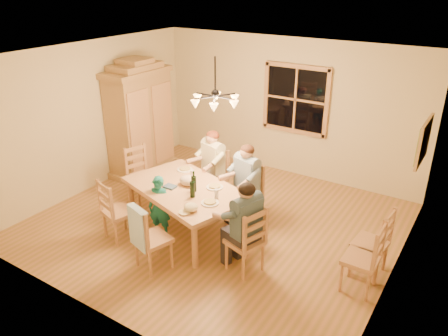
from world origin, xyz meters
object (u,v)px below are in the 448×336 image
Objects in this scene: chair_spare_front at (359,269)px; child at (160,207)px; dining_table at (186,193)px; adult_woman at (212,158)px; chair_near_right at (154,248)px; wine_bottle_b at (192,187)px; chair_far_left at (213,186)px; wine_bottle_a at (194,181)px; chair_end_left at (143,184)px; chair_end_right at (245,251)px; adult_slate_man at (246,217)px; chair_far_right at (245,204)px; adult_plaid_man at (246,174)px; chair_near_left at (120,220)px; chandelier at (215,100)px; armoire at (140,122)px; chair_spare_back at (369,253)px.

child is at bearing 98.50° from chair_spare_front.
adult_woman is at bearing 100.98° from dining_table.
wine_bottle_b is (0.08, 0.82, 0.62)m from chair_near_right.
wine_bottle_b reaches higher than chair_far_left.
wine_bottle_a reaches higher than chair_near_right.
chair_end_left and chair_end_right have the same top height.
chair_near_right and chair_spare_front have the same top height.
dining_table is 2.51× the size of adult_slate_man.
adult_slate_man is at bearing 136.64° from chair_far_right.
chair_far_right and chair_near_right have the same top height.
adult_plaid_man is 2.28m from chair_spare_front.
chair_end_left reaches higher than dining_table.
chair_near_left is 0.65m from child.
chandelier is 0.33× the size of armoire.
chair_end_right is 3.00× the size of wine_bottle_a.
adult_woman is 2.65× the size of wine_bottle_a.
wine_bottle_a reaches higher than child.
chair_end_right is (1.09, 0.62, 0.00)m from chair_near_right.
child is 1.02× the size of chair_spare_back.
chair_end_left is 1.00× the size of chair_end_right.
chair_end_left is at bearing 133.26° from chair_near_left.
chair_near_left is (-0.73, -0.73, -0.36)m from dining_table.
armoire is at bearing 147.55° from wine_bottle_b.
chair_end_left is at bearing 163.08° from dining_table.
chandelier is 1.83m from child.
chair_far_right is 2.12m from chair_spare_back.
adult_slate_man is at bearing -14.17° from child.
chair_spare_back is at bearing -42.07° from adult_slate_man.
chair_end_left is 2.74m from adult_slate_man.
chair_near_right is at bearing -69.18° from child.
adult_slate_man reaches higher than chair_near_left.
adult_slate_man is 1.56m from child.
chair_near_left is 1.25m from chair_end_left.
chair_spare_front is at bearing -55.68° from chair_end_right.
dining_table is at bearing 90.00° from chair_end_left.
child is 3.08m from chair_spare_back.
adult_slate_man is at bearing -16.92° from dining_table.
chair_spare_front is at bearing -14.81° from armoire.
child is at bearing 69.13° from adult_plaid_man.
chandelier is 0.78× the size of chair_spare_back.
adult_woman is at bearing 72.44° from chair_spare_front.
adult_woman is 1.30m from wine_bottle_b.
chair_far_left is 3.00× the size of wine_bottle_b.
adult_plaid_man is at bearing 43.49° from chandelier.
wine_bottle_a is 0.68m from child.
dining_table is at bearing 117.90° from chair_far_left.
adult_woman reaches higher than chair_near_right.
adult_plaid_man is 0.92m from wine_bottle_a.
chair_near_right is (-0.08, -1.44, -1.77)m from chandelier.
chair_near_right is 3.00× the size of wine_bottle_a.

